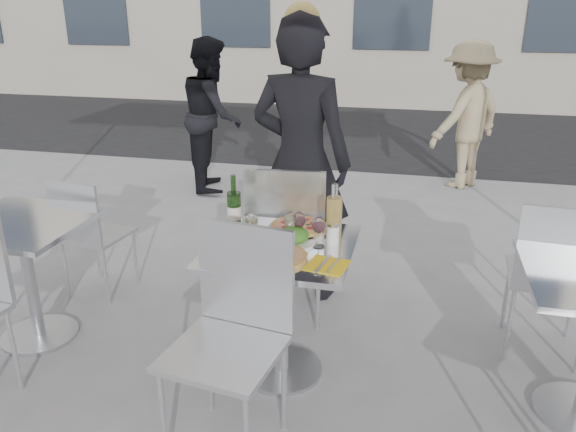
% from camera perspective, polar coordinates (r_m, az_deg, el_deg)
% --- Properties ---
extents(ground, '(80.00, 80.00, 0.00)m').
position_cam_1_polar(ground, '(3.18, -0.64, -15.47)').
color(ground, gray).
extents(street_asphalt, '(24.00, 5.00, 0.00)m').
position_cam_1_polar(street_asphalt, '(9.20, 9.16, 8.66)').
color(street_asphalt, black).
rests_on(street_asphalt, ground).
extents(main_table, '(0.72, 0.72, 0.75)m').
position_cam_1_polar(main_table, '(2.89, -0.68, -6.80)').
color(main_table, '#B7BABF').
rests_on(main_table, ground).
extents(side_table_left, '(0.72, 0.72, 0.75)m').
position_cam_1_polar(side_table_left, '(3.53, -25.11, -3.60)').
color(side_table_left, '#B7BABF').
rests_on(side_table_left, ground).
extents(chair_far, '(0.51, 0.52, 1.02)m').
position_cam_1_polar(chair_far, '(3.36, -0.06, -1.59)').
color(chair_far, silver).
rests_on(chair_far, ground).
extents(chair_near, '(0.52, 0.53, 1.00)m').
position_cam_1_polar(chair_near, '(2.47, -5.47, -10.60)').
color(chair_near, silver).
rests_on(chair_near, ground).
extents(side_chair_lfar, '(0.43, 0.44, 0.84)m').
position_cam_1_polar(side_chair_lfar, '(3.91, -19.70, -1.19)').
color(side_chair_lfar, silver).
rests_on(side_chair_lfar, ground).
extents(side_chair_rfar, '(0.46, 0.47, 0.94)m').
position_cam_1_polar(side_chair_rfar, '(3.31, 25.36, -4.90)').
color(side_chair_rfar, silver).
rests_on(side_chair_rfar, ground).
extents(woman_diner, '(0.74, 0.56, 1.85)m').
position_cam_1_polar(woman_diner, '(3.64, 1.31, 5.53)').
color(woman_diner, black).
rests_on(woman_diner, ground).
extents(pedestrian_a, '(0.82, 0.92, 1.58)m').
position_cam_1_polar(pedestrian_a, '(6.03, -7.71, 10.14)').
color(pedestrian_a, black).
rests_on(pedestrian_a, ground).
extents(pedestrian_b, '(1.08, 1.13, 1.54)m').
position_cam_1_polar(pedestrian_b, '(6.32, 17.69, 9.67)').
color(pedestrian_b, '#9D8B65').
rests_on(pedestrian_b, ground).
extents(pizza_near, '(0.32, 0.32, 0.02)m').
position_cam_1_polar(pizza_near, '(2.66, -1.55, -4.09)').
color(pizza_near, '#DBAF55').
rests_on(pizza_near, main_table).
extents(pizza_far, '(0.33, 0.33, 0.03)m').
position_cam_1_polar(pizza_far, '(2.98, 1.04, -1.15)').
color(pizza_far, white).
rests_on(pizza_far, main_table).
extents(salad_plate, '(0.22, 0.22, 0.09)m').
position_cam_1_polar(salad_plate, '(2.81, 0.62, -2.10)').
color(salad_plate, white).
rests_on(salad_plate, main_table).
extents(wine_bottle, '(0.07, 0.08, 0.29)m').
position_cam_1_polar(wine_bottle, '(2.98, -5.49, 0.81)').
color(wine_bottle, '#2B5821').
rests_on(wine_bottle, main_table).
extents(carafe, '(0.08, 0.08, 0.29)m').
position_cam_1_polar(carafe, '(2.85, 4.71, -0.04)').
color(carafe, '#DAB85D').
rests_on(carafe, main_table).
extents(sugar_shaker, '(0.06, 0.06, 0.11)m').
position_cam_1_polar(sugar_shaker, '(2.81, 4.56, -1.73)').
color(sugar_shaker, white).
rests_on(sugar_shaker, main_table).
extents(wineglass_white_a, '(0.07, 0.07, 0.16)m').
position_cam_1_polar(wineglass_white_a, '(2.80, -3.74, -0.60)').
color(wineglass_white_a, white).
rests_on(wineglass_white_a, main_table).
extents(wineglass_white_b, '(0.07, 0.07, 0.16)m').
position_cam_1_polar(wineglass_white_b, '(2.81, 0.32, -0.49)').
color(wineglass_white_b, white).
rests_on(wineglass_white_b, main_table).
extents(wineglass_red_a, '(0.07, 0.07, 0.16)m').
position_cam_1_polar(wineglass_red_a, '(2.81, 1.11, -0.50)').
color(wineglass_red_a, white).
rests_on(wineglass_red_a, main_table).
extents(wineglass_red_b, '(0.07, 0.07, 0.16)m').
position_cam_1_polar(wineglass_red_b, '(2.74, 3.16, -1.04)').
color(wineglass_red_b, white).
rests_on(wineglass_red_b, main_table).
extents(napkin_left, '(0.20, 0.20, 0.01)m').
position_cam_1_polar(napkin_left, '(2.69, -6.29, -4.02)').
color(napkin_left, yellow).
rests_on(napkin_left, main_table).
extents(napkin_right, '(0.21, 0.21, 0.01)m').
position_cam_1_polar(napkin_right, '(2.59, 4.02, -4.97)').
color(napkin_right, yellow).
rests_on(napkin_right, main_table).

